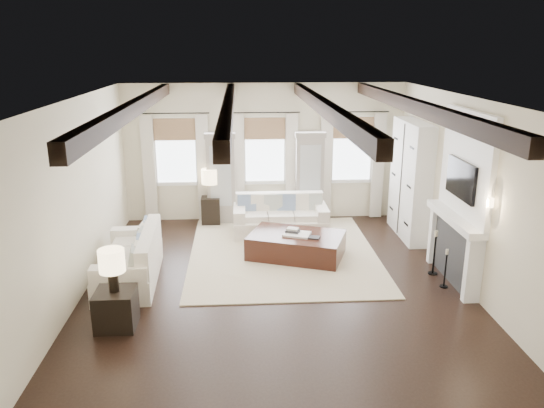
{
  "coord_description": "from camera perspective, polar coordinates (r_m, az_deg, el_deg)",
  "views": [
    {
      "loc": [
        -0.59,
        -8.42,
        4.01
      ],
      "look_at": [
        0.0,
        1.08,
        1.15
      ],
      "focal_mm": 35.0,
      "sensor_mm": 36.0,
      "label": 1
    }
  ],
  "objects": [
    {
      "name": "book_loose",
      "position": [
        10.17,
        4.47,
        -3.61
      ],
      "size": [
        0.29,
        0.25,
        0.03
      ],
      "primitive_type": "cube",
      "rotation": [
        0.0,
        0.0,
        -0.35
      ],
      "color": "#262628",
      "rests_on": "ottoman"
    },
    {
      "name": "sofa_left",
      "position": [
        9.69,
        -14.73,
        -5.93
      ],
      "size": [
        1.04,
        2.15,
        0.9
      ],
      "color": "white",
      "rests_on": "ground"
    },
    {
      "name": "area_rug",
      "position": [
        10.67,
        1.19,
        -5.3
      ],
      "size": [
        3.68,
        4.29,
        0.02
      ],
      "primitive_type": "cube",
      "color": "beige",
      "rests_on": "ground"
    },
    {
      "name": "book_upper",
      "position": [
        10.38,
        2.23,
        -2.69
      ],
      "size": [
        0.27,
        0.24,
        0.03
      ],
      "primitive_type": "cube",
      "rotation": [
        0.0,
        0.0,
        -0.35
      ],
      "color": "beige",
      "rests_on": "book_lower"
    },
    {
      "name": "ottoman",
      "position": [
        10.45,
        2.63,
        -4.48
      ],
      "size": [
        2.06,
        1.66,
        0.47
      ],
      "primitive_type": "cube",
      "rotation": [
        0.0,
        0.0,
        -0.35
      ],
      "color": "black",
      "rests_on": "ground"
    },
    {
      "name": "candlestick_far",
      "position": [
        10.07,
        17.04,
        -5.39
      ],
      "size": [
        0.17,
        0.17,
        0.84
      ],
      "color": "black",
      "rests_on": "ground"
    },
    {
      "name": "room_shell",
      "position": [
        9.65,
        4.48,
        3.98
      ],
      "size": [
        6.54,
        7.54,
        3.22
      ],
      "color": "beige",
      "rests_on": "ground"
    },
    {
      "name": "side_table_front",
      "position": [
        8.27,
        -16.43,
        -10.77
      ],
      "size": [
        0.57,
        0.57,
        0.57
      ],
      "primitive_type": "cube",
      "color": "black",
      "rests_on": "ground"
    },
    {
      "name": "ground",
      "position": [
        9.35,
        0.38,
        -8.68
      ],
      "size": [
        7.5,
        7.5,
        0.0
      ],
      "primitive_type": "plane",
      "color": "black",
      "rests_on": "ground"
    },
    {
      "name": "candlestick_near",
      "position": [
        9.62,
        18.13,
        -6.91
      ],
      "size": [
        0.14,
        0.14,
        0.7
      ],
      "color": "black",
      "rests_on": "ground"
    },
    {
      "name": "tray",
      "position": [
        10.32,
        2.7,
        -3.25
      ],
      "size": [
        0.6,
        0.53,
        0.04
      ],
      "primitive_type": "cube",
      "rotation": [
        0.0,
        0.0,
        -0.35
      ],
      "color": "white",
      "rests_on": "ottoman"
    },
    {
      "name": "book_lower",
      "position": [
        10.37,
        2.25,
        -2.92
      ],
      "size": [
        0.31,
        0.28,
        0.04
      ],
      "primitive_type": "cube",
      "rotation": [
        0.0,
        0.0,
        -0.35
      ],
      "color": "#262628",
      "rests_on": "tray"
    },
    {
      "name": "sofa_back",
      "position": [
        11.65,
        0.89,
        -1.54
      ],
      "size": [
        2.04,
        0.93,
        0.87
      ],
      "color": "white",
      "rests_on": "ground"
    },
    {
      "name": "lamp_front",
      "position": [
        7.97,
        -16.85,
        -6.11
      ],
      "size": [
        0.38,
        0.38,
        0.65
      ],
      "color": "black",
      "rests_on": "side_table_front"
    },
    {
      "name": "side_table_back",
      "position": [
        12.42,
        -6.58,
        -0.67
      ],
      "size": [
        0.43,
        0.43,
        0.64
      ],
      "primitive_type": "cube",
      "color": "black",
      "rests_on": "ground"
    },
    {
      "name": "lamp_back",
      "position": [
        12.21,
        -6.7,
        2.78
      ],
      "size": [
        0.38,
        0.38,
        0.66
      ],
      "color": "black",
      "rests_on": "side_table_back"
    }
  ]
}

